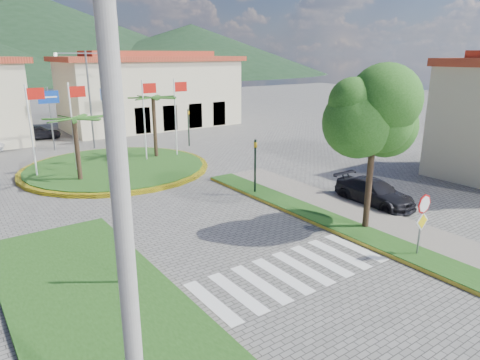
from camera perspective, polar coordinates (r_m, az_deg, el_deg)
ground at (r=14.00m, az=18.27°, el=-18.03°), size 160.00×160.00×0.00m
sidewalk_right at (r=19.43m, az=24.23°, el=-8.32°), size 4.00×28.00×0.15m
verge_right at (r=18.46m, az=22.30°, el=-9.33°), size 1.60×28.00×0.18m
median_left at (r=14.95m, az=-18.62°, el=-15.26°), size 5.00×14.00×0.18m
crosswalk at (r=16.23m, az=6.68°, el=-12.11°), size 8.00×3.00×0.01m
roundabout_island at (r=30.99m, az=-16.16°, el=1.66°), size 12.70×12.70×6.00m
stop_sign at (r=17.89m, az=23.16°, el=-4.34°), size 0.80×0.11×2.65m
deciduous_tree at (r=19.22m, az=17.55°, el=8.04°), size 3.60×3.60×6.80m
utility_pole at (r=7.54m, az=-15.02°, el=-9.56°), size 0.32×0.32×9.00m
traffic_light_left at (r=14.88m, az=-15.07°, el=-7.06°), size 0.15×0.18×3.20m
traffic_light_right at (r=24.00m, az=2.03°, el=2.47°), size 0.15×0.18×3.20m
traffic_light_far at (r=37.42m, az=-6.88°, el=7.43°), size 0.18×0.15×3.20m
direction_sign_west at (r=38.43m, az=-24.04°, el=8.77°), size 1.60×0.14×5.20m
direction_sign_east at (r=39.74m, az=-16.93°, el=9.68°), size 1.60×0.14×5.20m
street_lamp_centre at (r=38.12m, az=-19.44°, el=10.66°), size 4.80×0.16×8.00m
building_right at (r=48.77m, az=-11.84°, el=11.61°), size 19.08×9.54×8.05m
hill_far_mid at (r=168.42m, az=-28.45°, el=17.05°), size 180.00×180.00×30.00m
hill_far_east at (r=162.37m, az=-6.44°, el=16.80°), size 120.00×120.00×18.00m
car_dark_a at (r=44.66m, az=-25.29°, el=5.76°), size 4.02×2.03×1.31m
car_dark_b at (r=46.97m, az=-14.47°, el=7.22°), size 3.95×2.29×1.23m
car_side_right at (r=23.87m, az=17.47°, el=-1.56°), size 1.99×4.64×1.33m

